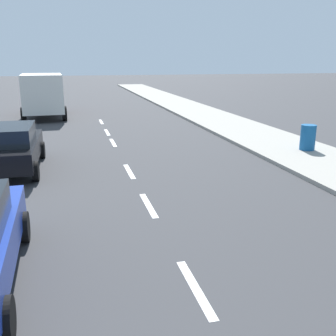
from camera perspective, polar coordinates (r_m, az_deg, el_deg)
The scene contains 11 objects.
ground_plane at distance 16.59m, azimuth -7.42°, elevation 2.59°, with size 160.00×160.00×0.00m, color #38383A.
sidewalk_strip at distance 20.46m, azimuth 11.86°, elevation 5.06°, with size 3.60×80.00×0.14m, color #9E998E.
lane_stripe_2 at distance 6.86m, azimuth 4.01°, elevation -17.05°, with size 0.16×1.80×0.01m, color white.
lane_stripe_3 at distance 10.30m, azimuth -2.87°, elevation -5.43°, with size 0.16×1.80×0.01m, color white.
lane_stripe_4 at distance 13.39m, azimuth -5.67°, elevation -0.49°, with size 0.16×1.80×0.01m, color white.
lane_stripe_5 at distance 18.14m, azimuth -8.04°, elevation 3.70°, with size 0.16×1.80×0.01m, color white.
lane_stripe_6 at distance 20.76m, azimuth -8.87°, elevation 5.17°, with size 0.16×1.80×0.01m, color white.
lane_stripe_7 at distance 24.39m, azimuth -9.73°, elevation 6.67°, with size 0.16×1.80×0.01m, color white.
parked_car_black at distance 14.31m, azimuth -22.23°, elevation 2.92°, with size 2.10×4.51×1.57m.
delivery_truck at distance 27.00m, azimuth -17.78°, elevation 10.22°, with size 2.89×6.34×2.80m.
trash_bin_far at distance 16.79m, azimuth 19.74°, elevation 4.22°, with size 0.60×0.60×1.02m, color #14518C.
Camera 1 is at (-1.86, 3.93, 3.70)m, focal length 41.75 mm.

